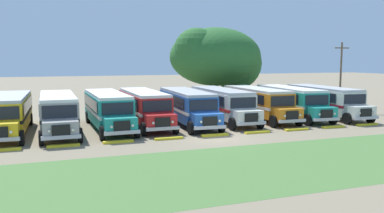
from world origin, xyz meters
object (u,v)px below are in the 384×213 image
object	(u,v)px
parked_bus_slot_0	(9,112)
broad_shade_tree	(216,58)
parked_bus_slot_8	(324,100)
parked_bus_slot_5	(222,103)
parked_bus_slot_1	(58,111)
parked_bus_slot_3	(144,106)
parked_bus_slot_4	(187,105)
parked_bus_slot_6	(257,102)
parked_bus_slot_2	(108,108)
utility_pole	(341,74)
parked_bus_slot_7	(291,101)

from	to	relation	value
parked_bus_slot_0	broad_shade_tree	size ratio (longest dim) A/B	0.91
parked_bus_slot_0	parked_bus_slot_8	world-z (taller)	same
parked_bus_slot_0	parked_bus_slot_5	world-z (taller)	same
parked_bus_slot_0	broad_shade_tree	world-z (taller)	broad_shade_tree
parked_bus_slot_1	parked_bus_slot_3	size ratio (longest dim) A/B	1.00
parked_bus_slot_4	broad_shade_tree	size ratio (longest dim) A/B	0.91
parked_bus_slot_3	parked_bus_slot_6	xyz separation A→B (m)	(10.66, -0.08, 0.00)
parked_bus_slot_6	parked_bus_slot_2	bearing A→B (deg)	-87.18
utility_pole	parked_bus_slot_5	bearing A→B (deg)	-171.03
parked_bus_slot_3	broad_shade_tree	xyz separation A→B (m)	(11.58, 11.71, 4.05)
parked_bus_slot_3	parked_bus_slot_5	bearing A→B (deg)	89.08
parked_bus_slot_2	broad_shade_tree	world-z (taller)	broad_shade_tree
parked_bus_slot_6	parked_bus_slot_0	bearing A→B (deg)	-88.30
parked_bus_slot_2	parked_bus_slot_3	xyz separation A→B (m)	(3.09, 0.57, 0.00)
parked_bus_slot_1	parked_bus_slot_6	xyz separation A→B (m)	(17.51, 0.82, 0.00)
parked_bus_slot_4	parked_bus_slot_0	bearing A→B (deg)	-88.64
parked_bus_slot_8	parked_bus_slot_7	bearing A→B (deg)	-95.30
parked_bus_slot_0	parked_bus_slot_5	size ratio (longest dim) A/B	1.00
parked_bus_slot_5	broad_shade_tree	world-z (taller)	broad_shade_tree
parked_bus_slot_5	utility_pole	xyz separation A→B (m)	(14.90, 2.35, 2.29)
parked_bus_slot_2	parked_bus_slot_5	bearing A→B (deg)	91.27
parked_bus_slot_7	utility_pole	distance (m)	8.60
parked_bus_slot_4	parked_bus_slot_6	bearing A→B (deg)	97.41
parked_bus_slot_8	utility_pole	world-z (taller)	utility_pole
parked_bus_slot_6	utility_pole	bearing A→B (deg)	102.35
parked_bus_slot_3	parked_bus_slot_0	bearing A→B (deg)	-87.68
parked_bus_slot_0	parked_bus_slot_1	distance (m)	3.44
parked_bus_slot_8	utility_pole	distance (m)	5.84
parked_bus_slot_4	parked_bus_slot_8	bearing A→B (deg)	91.93
parked_bus_slot_8	broad_shade_tree	size ratio (longest dim) A/B	0.91
parked_bus_slot_2	parked_bus_slot_7	bearing A→B (deg)	89.51
parked_bus_slot_3	parked_bus_slot_5	size ratio (longest dim) A/B	1.00
parked_bus_slot_0	broad_shade_tree	distance (m)	25.30
parked_bus_slot_0	parked_bus_slot_2	world-z (taller)	same
parked_bus_slot_4	parked_bus_slot_7	xyz separation A→B (m)	(10.51, 0.36, 0.00)
parked_bus_slot_0	utility_pole	distance (m)	32.39
broad_shade_tree	parked_bus_slot_8	bearing A→B (deg)	-64.59
parked_bus_slot_2	broad_shade_tree	size ratio (longest dim) A/B	0.91
parked_bus_slot_4	utility_pole	size ratio (longest dim) A/B	1.50
parked_bus_slot_4	parked_bus_slot_8	world-z (taller)	same
parked_bus_slot_1	parked_bus_slot_8	size ratio (longest dim) A/B	1.00
parked_bus_slot_0	broad_shade_tree	bearing A→B (deg)	120.68
parked_bus_slot_5	parked_bus_slot_8	size ratio (longest dim) A/B	1.00
parked_bus_slot_3	utility_pole	size ratio (longest dim) A/B	1.49
parked_bus_slot_0	parked_bus_slot_3	distance (m)	10.26
parked_bus_slot_1	utility_pole	bearing A→B (deg)	95.92
parked_bus_slot_2	broad_shade_tree	distance (m)	19.55
parked_bus_slot_6	parked_bus_slot_3	bearing A→B (deg)	-89.63
parked_bus_slot_1	parked_bus_slot_2	world-z (taller)	same
parked_bus_slot_7	utility_pole	size ratio (longest dim) A/B	1.51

